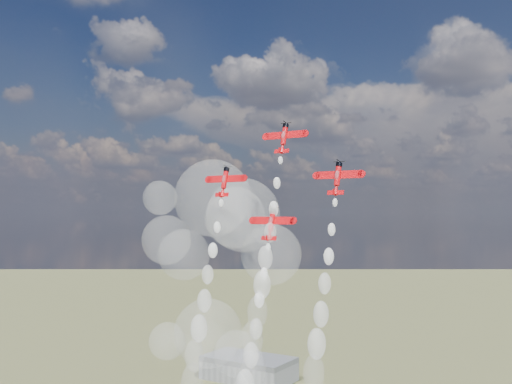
{
  "coord_description": "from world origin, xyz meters",
  "views": [
    {
      "loc": [
        65.47,
        -109.64,
        95.24
      ],
      "look_at": [
        -9.56,
        10.71,
        100.08
      ],
      "focal_mm": 42.0,
      "sensor_mm": 36.0,
      "label": 1
    }
  ],
  "objects_px": {
    "hangar": "(249,368)",
    "plane_lead": "(284,137)",
    "plane_right": "(338,177)",
    "plane_slot": "(271,223)",
    "plane_left": "(225,181)"
  },
  "relations": [
    {
      "from": "plane_left",
      "to": "plane_slot",
      "type": "bearing_deg",
      "value": -11.15
    },
    {
      "from": "plane_right",
      "to": "plane_lead",
      "type": "bearing_deg",
      "value": 168.85
    },
    {
      "from": "hangar",
      "to": "plane_right",
      "type": "height_order",
      "value": "plane_right"
    },
    {
      "from": "plane_lead",
      "to": "plane_right",
      "type": "height_order",
      "value": "plane_lead"
    },
    {
      "from": "hangar",
      "to": "plane_lead",
      "type": "relative_size",
      "value": 4.63
    },
    {
      "from": "plane_right",
      "to": "plane_slot",
      "type": "relative_size",
      "value": 1.0
    },
    {
      "from": "hangar",
      "to": "plane_right",
      "type": "distance_m",
      "value": 235.08
    },
    {
      "from": "plane_right",
      "to": "plane_slot",
      "type": "xyz_separation_m",
      "value": [
        -15.07,
        -2.97,
        -10.12
      ]
    },
    {
      "from": "plane_lead",
      "to": "plane_right",
      "type": "distance_m",
      "value": 18.4
    },
    {
      "from": "plane_left",
      "to": "plane_right",
      "type": "distance_m",
      "value": 30.15
    },
    {
      "from": "hangar",
      "to": "plane_lead",
      "type": "distance_m",
      "value": 229.31
    },
    {
      "from": "plane_left",
      "to": "hangar",
      "type": "bearing_deg",
      "value": 120.9
    },
    {
      "from": "plane_lead",
      "to": "plane_right",
      "type": "xyz_separation_m",
      "value": [
        15.07,
        -2.97,
        -10.12
      ]
    },
    {
      "from": "plane_right",
      "to": "plane_slot",
      "type": "distance_m",
      "value": 18.4
    },
    {
      "from": "plane_right",
      "to": "hangar",
      "type": "bearing_deg",
      "value": 127.83
    }
  ]
}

